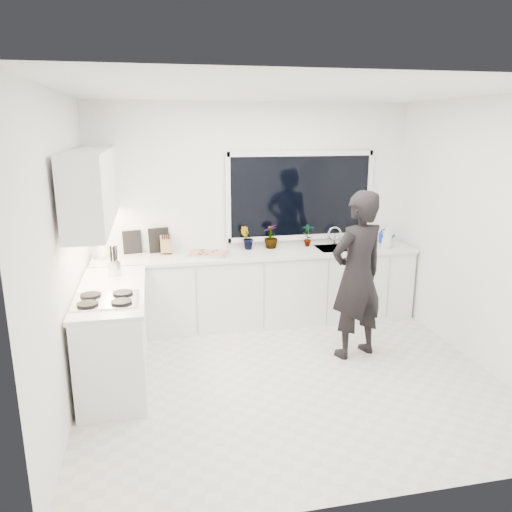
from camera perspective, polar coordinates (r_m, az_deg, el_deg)
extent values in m
cube|color=beige|center=(5.11, 3.84, -13.67)|extent=(4.00, 3.50, 0.02)
cube|color=white|center=(6.30, -0.29, 4.95)|extent=(4.00, 0.02, 2.70)
cube|color=white|center=(4.52, -21.22, 0.03)|extent=(0.02, 3.50, 2.70)
cube|color=white|center=(5.52, 24.64, 2.21)|extent=(0.02, 3.50, 2.70)
cube|color=white|center=(4.51, 4.45, 18.40)|extent=(4.00, 3.50, 0.02)
cube|color=black|center=(6.38, 5.10, 6.84)|extent=(1.80, 0.02, 1.00)
cube|color=white|center=(6.23, 0.30, -3.81)|extent=(3.92, 0.58, 0.88)
cube|color=white|center=(5.09, -15.85, -8.74)|extent=(0.58, 1.60, 0.88)
cube|color=silver|center=(6.09, 0.33, 0.27)|extent=(3.94, 0.62, 0.04)
cube|color=silver|center=(4.93, -16.22, -3.82)|extent=(0.62, 1.60, 0.04)
cube|color=white|center=(5.08, -18.08, 7.59)|extent=(0.34, 2.10, 0.70)
cube|color=silver|center=(6.40, 9.53, 0.51)|extent=(0.58, 0.42, 0.14)
cylinder|color=silver|center=(6.55, 8.96, 2.29)|extent=(0.03, 0.03, 0.22)
cube|color=black|center=(4.59, -16.79, -4.78)|extent=(0.56, 0.48, 0.03)
imported|color=black|center=(5.32, 11.49, -2.20)|extent=(0.75, 0.61, 1.79)
cube|color=#B4B4B8|center=(5.96, -5.54, 0.24)|extent=(0.54, 0.47, 0.03)
cube|color=#B11D17|center=(5.96, -5.54, 0.40)|extent=(0.49, 0.42, 0.01)
cylinder|color=#122EAC|center=(6.79, 14.43, 2.06)|extent=(0.17, 0.17, 0.13)
cylinder|color=white|center=(6.06, -17.27, 0.99)|extent=(0.14, 0.14, 0.26)
cube|color=olive|center=(6.07, -10.23, 1.27)|extent=(0.14, 0.11, 0.22)
cylinder|color=silver|center=(5.33, -15.87, -1.28)|extent=(0.15, 0.15, 0.16)
cube|color=black|center=(6.17, -13.96, 1.55)|extent=(0.22, 0.06, 0.28)
cube|color=black|center=(6.16, -11.03, 1.80)|extent=(0.25, 0.08, 0.30)
imported|color=#26662D|center=(6.19, -1.04, 2.08)|extent=(0.16, 0.13, 0.29)
imported|color=#26662D|center=(6.25, 1.73, 2.27)|extent=(0.23, 0.23, 0.30)
imported|color=#26662D|center=(6.38, 5.97, 2.41)|extent=(0.19, 0.17, 0.29)
imported|color=#D8BF66|center=(6.45, 14.79, 2.21)|extent=(0.13, 0.13, 0.31)
imported|color=#D8BF66|center=(6.46, 14.56, 1.66)|extent=(0.11, 0.11, 0.19)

